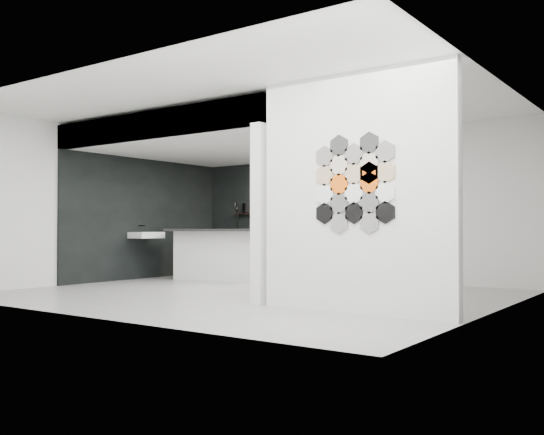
{
  "coord_description": "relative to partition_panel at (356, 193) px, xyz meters",
  "views": [
    {
      "loc": [
        5.52,
        -7.27,
        0.99
      ],
      "look_at": [
        0.1,
        0.3,
        1.15
      ],
      "focal_mm": 40.0,
      "sensor_mm": 36.0,
      "label": 1
    }
  ],
  "objects": [
    {
      "name": "floor",
      "position": [
        -2.23,
        1.0,
        -1.4
      ],
      "size": [
        7.0,
        6.0,
        0.01
      ],
      "primitive_type": "cube",
      "color": "gray"
    },
    {
      "name": "partition_panel",
      "position": [
        0.0,
        0.0,
        0.0
      ],
      "size": [
        2.45,
        0.15,
        2.8
      ],
      "primitive_type": "cube",
      "color": "silver",
      "rests_on": "floor"
    },
    {
      "name": "bay_clad_back",
      "position": [
        -3.52,
        3.97,
        -0.22
      ],
      "size": [
        4.4,
        0.04,
        2.35
      ],
      "primitive_type": "cube",
      "color": "black",
      "rests_on": "floor"
    },
    {
      "name": "bay_clad_left",
      "position": [
        -5.7,
        2.0,
        -0.22
      ],
      "size": [
        0.04,
        4.0,
        2.35
      ],
      "primitive_type": "cube",
      "color": "black",
      "rests_on": "floor"
    },
    {
      "name": "bulkhead",
      "position": [
        -3.52,
        2.0,
        1.15
      ],
      "size": [
        4.4,
        4.0,
        0.4
      ],
      "primitive_type": "cube",
      "color": "silver",
      "rests_on": "corner_column"
    },
    {
      "name": "corner_column",
      "position": [
        -1.41,
        0.0,
        -0.22
      ],
      "size": [
        0.16,
        0.16,
        2.35
      ],
      "primitive_type": "cube",
      "color": "silver",
      "rests_on": "floor"
    },
    {
      "name": "fascia_beam",
      "position": [
        -3.52,
        0.08,
        1.15
      ],
      "size": [
        4.4,
        0.16,
        0.4
      ],
      "primitive_type": "cube",
      "color": "silver",
      "rests_on": "corner_column"
    },
    {
      "name": "wall_basin",
      "position": [
        -5.46,
        1.8,
        -0.55
      ],
      "size": [
        0.4,
        0.6,
        0.12
      ],
      "primitive_type": "cube",
      "color": "silver",
      "rests_on": "bay_clad_left"
    },
    {
      "name": "display_shelf",
      "position": [
        -3.43,
        3.87,
        -0.1
      ],
      "size": [
        3.0,
        0.15,
        0.04
      ],
      "primitive_type": "cube",
      "color": "black",
      "rests_on": "bay_clad_back"
    },
    {
      "name": "kitchen_island",
      "position": [
        -4.27,
        2.53,
        -0.9
      ],
      "size": [
        1.99,
        1.29,
        1.48
      ],
      "rotation": [
        0.0,
        0.0,
        0.28
      ],
      "color": "silver",
      "rests_on": "floor"
    },
    {
      "name": "stockpot",
      "position": [
        -4.59,
        3.87,
        0.02
      ],
      "size": [
        0.3,
        0.3,
        0.19
      ],
      "primitive_type": "cylinder",
      "rotation": [
        0.0,
        0.0,
        0.36
      ],
      "color": "black",
      "rests_on": "display_shelf"
    },
    {
      "name": "kettle",
      "position": [
        -2.32,
        3.87,
        -0.0
      ],
      "size": [
        0.24,
        0.24,
        0.16
      ],
      "primitive_type": "ellipsoid",
      "rotation": [
        0.0,
        0.0,
        0.42
      ],
      "color": "black",
      "rests_on": "display_shelf"
    },
    {
      "name": "glass_bowl",
      "position": [
        -2.08,
        3.87,
        -0.03
      ],
      "size": [
        0.17,
        0.17,
        0.1
      ],
      "primitive_type": "cylinder",
      "rotation": [
        0.0,
        0.0,
        -0.31
      ],
      "color": "gray",
      "rests_on": "display_shelf"
    },
    {
      "name": "glass_vase",
      "position": [
        -2.08,
        3.87,
        -0.02
      ],
      "size": [
        0.1,
        0.1,
        0.12
      ],
      "primitive_type": "cylinder",
      "rotation": [
        0.0,
        0.0,
        0.12
      ],
      "color": "gray",
      "rests_on": "display_shelf"
    },
    {
      "name": "bottle_dark",
      "position": [
        -4.02,
        3.87,
        -0.0
      ],
      "size": [
        0.08,
        0.08,
        0.15
      ],
      "primitive_type": "cylinder",
      "rotation": [
        0.0,
        0.0,
        -0.43
      ],
      "color": "black",
      "rests_on": "display_shelf"
    },
    {
      "name": "utensil_cup",
      "position": [
        -4.03,
        3.87,
        -0.03
      ],
      "size": [
        0.11,
        0.11,
        0.11
      ],
      "primitive_type": "cylinder",
      "rotation": [
        0.0,
        0.0,
        -0.41
      ],
      "color": "black",
      "rests_on": "display_shelf"
    },
    {
      "name": "hex_tile_cluster",
      "position": [
        0.03,
        -0.09,
        0.1
      ],
      "size": [
        1.04,
        0.02,
        1.16
      ],
      "color": "black",
      "rests_on": "partition_panel"
    }
  ]
}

